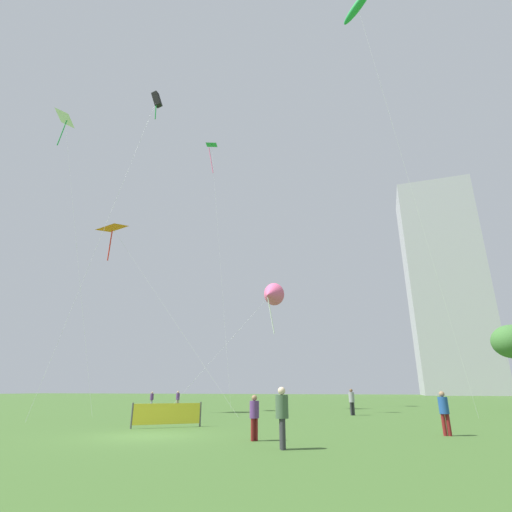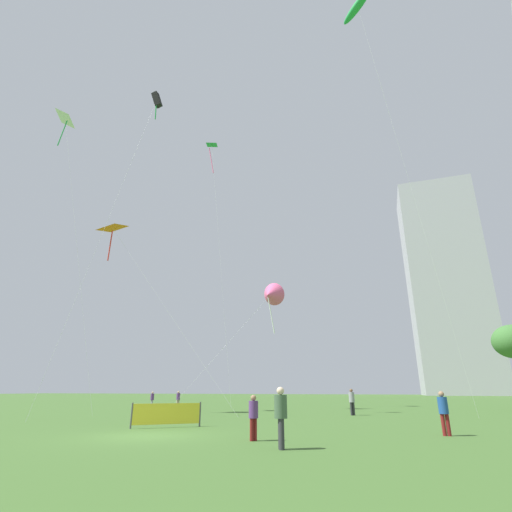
{
  "view_description": "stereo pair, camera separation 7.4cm",
  "coord_description": "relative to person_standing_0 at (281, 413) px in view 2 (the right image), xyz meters",
  "views": [
    {
      "loc": [
        8.98,
        -14.97,
        1.76
      ],
      "look_at": [
        0.94,
        12.22,
        11.6
      ],
      "focal_mm": 27.01,
      "sensor_mm": 36.0,
      "label": 1
    },
    {
      "loc": [
        9.05,
        -14.95,
        1.76
      ],
      "look_at": [
        0.94,
        12.22,
        11.6
      ],
      "focal_mm": 27.01,
      "sensor_mm": 36.0,
      "label": 2
    }
  ],
  "objects": [
    {
      "name": "kite_flying_7",
      "position": [
        -18.03,
        13.45,
        13.97
      ],
      "size": [
        13.24,
        2.51,
        15.63
      ],
      "color": "silver",
      "rests_on": "ground"
    },
    {
      "name": "distant_highrise_0",
      "position": [
        28.36,
        125.78,
        33.81
      ],
      "size": [
        23.54,
        21.62,
        69.74
      ],
      "primitive_type": "cube",
      "rotation": [
        0.0,
        0.0,
        -0.03
      ],
      "color": "#A8A8AD",
      "rests_on": "ground"
    },
    {
      "name": "person_standing_5",
      "position": [
        5.52,
        5.46,
        -0.09
      ],
      "size": [
        0.38,
        0.38,
        1.69
      ],
      "rotation": [
        0.0,
        0.0,
        0.03
      ],
      "color": "maroon",
      "rests_on": "ground"
    },
    {
      "name": "kite_flying_5",
      "position": [
        4.45,
        12.31,
        31.21
      ],
      "size": [
        6.17,
        6.21,
        32.82
      ],
      "color": "silver",
      "rests_on": "ground"
    },
    {
      "name": "kite_flying_6",
      "position": [
        -6.3,
        23.56,
        9.65
      ],
      "size": [
        10.2,
        4.33,
        12.01
      ],
      "color": "silver",
      "rests_on": "ground"
    },
    {
      "name": "kite_flying_0",
      "position": [
        -13.83,
        24.52,
        28.78
      ],
      "size": [
        4.99,
        2.96,
        30.88
      ],
      "color": "silver",
      "rests_on": "ground"
    },
    {
      "name": "person_standing_0",
      "position": [
        0.0,
        0.0,
        0.0
      ],
      "size": [
        0.41,
        0.41,
        1.84
      ],
      "rotation": [
        0.0,
        0.0,
        5.09
      ],
      "color": "#2D2D33",
      "rests_on": "ground"
    },
    {
      "name": "event_banner",
      "position": [
        -7.02,
        5.44,
        -0.44
      ],
      "size": [
        2.69,
        2.15,
        1.16
      ],
      "color": "#4C4C4C",
      "rests_on": "ground"
    },
    {
      "name": "person_standing_6",
      "position": [
        -1.45,
        1.76,
        -0.16
      ],
      "size": [
        0.35,
        0.35,
        1.56
      ],
      "rotation": [
        0.0,
        0.0,
        1.01
      ],
      "color": "maroon",
      "rests_on": "ground"
    },
    {
      "name": "ground",
      "position": [
        -6.03,
        2.08,
        -1.06
      ],
      "size": [
        280.0,
        280.0,
        0.0
      ],
      "primitive_type": "plane",
      "color": "#3D6028"
    },
    {
      "name": "person_standing_3",
      "position": [
        -18.59,
        23.33,
        -0.17
      ],
      "size": [
        0.34,
        0.34,
        1.55
      ],
      "rotation": [
        0.0,
        0.0,
        2.49
      ],
      "color": "gray",
      "rests_on": "ground"
    },
    {
      "name": "kite_flying_1",
      "position": [
        -24.26,
        12.14,
        25.81
      ],
      "size": [
        9.08,
        1.99,
        27.86
      ],
      "color": "silver",
      "rests_on": "ground"
    },
    {
      "name": "person_standing_2",
      "position": [
        -16.01,
        23.88,
        -0.13
      ],
      "size": [
        0.36,
        0.36,
        1.61
      ],
      "rotation": [
        0.0,
        0.0,
        3.94
      ],
      "color": "tan",
      "rests_on": "ground"
    },
    {
      "name": "person_standing_4",
      "position": [
        1.17,
        17.54,
        -0.02
      ],
      "size": [
        0.4,
        0.4,
        1.8
      ],
      "rotation": [
        0.0,
        0.0,
        0.58
      ],
      "color": "#2D2D33",
      "rests_on": "ground"
    },
    {
      "name": "kite_flying_4",
      "position": [
        -14.26,
        12.46,
        26.19
      ],
      "size": [
        2.45,
        6.89,
        28.2
      ],
      "color": "silver",
      "rests_on": "ground"
    }
  ]
}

